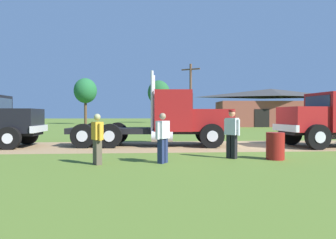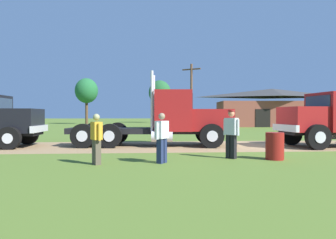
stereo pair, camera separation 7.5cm
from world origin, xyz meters
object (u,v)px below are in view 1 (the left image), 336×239
object	(u,v)px
visitor_walking_mid	(163,136)
shed_building	(271,108)
steel_barrel	(275,146)
truck_near_left	(336,121)
visitor_standing_near	(97,138)
visitor_by_barrel	(232,132)
utility_pole_near	(191,94)
truck_foreground_white	(173,120)

from	to	relation	value
visitor_walking_mid	shed_building	bearing A→B (deg)	61.43
shed_building	steel_barrel	bearing A→B (deg)	-112.51
steel_barrel	truck_near_left	bearing A→B (deg)	39.78
visitor_standing_near	visitor_by_barrel	size ratio (longest dim) A/B	0.92
visitor_by_barrel	utility_pole_near	distance (m)	23.80
visitor_by_barrel	steel_barrel	world-z (taller)	visitor_by_barrel
truck_near_left	shed_building	bearing A→B (deg)	73.95
visitor_standing_near	utility_pole_near	bearing A→B (deg)	74.94
shed_building	truck_near_left	bearing A→B (deg)	-106.05
visitor_standing_near	visitor_walking_mid	distance (m)	2.07
truck_near_left	utility_pole_near	xyz separation A→B (m)	(-4.19, 19.95, 2.58)
visitor_standing_near	shed_building	distance (m)	34.21
visitor_walking_mid	steel_barrel	xyz separation A→B (m)	(3.98, 0.50, -0.41)
truck_near_left	visitor_walking_mid	distance (m)	9.81
visitor_walking_mid	shed_building	xyz separation A→B (m)	(15.79, 29.00, 1.48)
truck_near_left	utility_pole_near	world-z (taller)	utility_pole_near
utility_pole_near	shed_building	bearing A→B (deg)	22.20
truck_foreground_white	visitor_walking_mid	size ratio (longest dim) A/B	5.14
steel_barrel	utility_pole_near	world-z (taller)	utility_pole_near
truck_near_left	truck_foreground_white	bearing A→B (deg)	172.88
truck_near_left	visitor_by_barrel	xyz separation A→B (m)	(-6.19, -3.58, -0.32)
visitor_standing_near	shed_building	xyz separation A→B (m)	(17.85, 29.14, 1.51)
steel_barrel	shed_building	world-z (taller)	shed_building
truck_near_left	visitor_walking_mid	world-z (taller)	truck_near_left
visitor_standing_near	truck_near_left	bearing A→B (deg)	23.06
truck_foreground_white	visitor_standing_near	bearing A→B (deg)	-117.41
visitor_standing_near	visitor_walking_mid	world-z (taller)	visitor_walking_mid
truck_foreground_white	visitor_standing_near	world-z (taller)	truck_foreground_white
truck_near_left	shed_building	distance (m)	25.56
truck_foreground_white	visitor_walking_mid	world-z (taller)	truck_foreground_white
visitor_walking_mid	truck_near_left	bearing A→B (deg)	27.03
utility_pole_near	visitor_walking_mid	bearing A→B (deg)	-100.53
visitor_by_barrel	truck_near_left	bearing A→B (deg)	30.06
visitor_standing_near	visitor_walking_mid	size ratio (longest dim) A/B	0.98
visitor_standing_near	steel_barrel	world-z (taller)	visitor_standing_near
truck_near_left	visitor_by_barrel	world-z (taller)	truck_near_left
visitor_by_barrel	utility_pole_near	world-z (taller)	utility_pole_near
visitor_by_barrel	steel_barrel	bearing A→B (deg)	-14.30
visitor_by_barrel	utility_pole_near	bearing A→B (deg)	85.14
visitor_walking_mid	truck_foreground_white	bearing A→B (deg)	81.36
steel_barrel	truck_foreground_white	bearing A→B (deg)	122.55
visitor_walking_mid	steel_barrel	world-z (taller)	visitor_walking_mid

